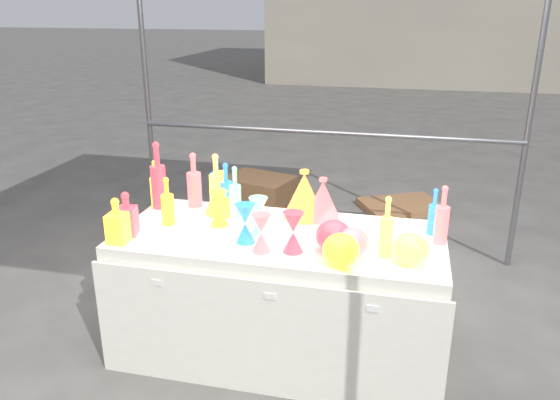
% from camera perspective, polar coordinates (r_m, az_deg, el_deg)
% --- Properties ---
extents(ground, '(80.00, 80.00, 0.00)m').
position_cam_1_polar(ground, '(3.40, 0.00, -15.22)').
color(ground, slate).
rests_on(ground, ground).
extents(display_table, '(1.84, 0.83, 0.75)m').
position_cam_1_polar(display_table, '(3.19, -0.04, -9.82)').
color(display_table, white).
rests_on(display_table, ground).
extents(cardboard_box_closed, '(0.70, 0.59, 0.44)m').
position_cam_1_polar(cardboard_box_closed, '(5.13, -2.19, 0.06)').
color(cardboard_box_closed, '#9E6E47').
rests_on(cardboard_box_closed, ground).
extents(cardboard_box_flat, '(0.94, 0.84, 0.07)m').
position_cam_1_polar(cardboard_box_flat, '(5.63, 12.58, -0.62)').
color(cardboard_box_flat, '#9E6E47').
rests_on(cardboard_box_flat, ground).
extents(bottle_0, '(0.09, 0.09, 0.30)m').
position_cam_1_polar(bottle_0, '(3.47, -12.82, 1.69)').
color(bottle_0, red).
rests_on(bottle_0, display_table).
extents(bottle_1, '(0.09, 0.09, 0.34)m').
position_cam_1_polar(bottle_1, '(3.42, -6.64, 2.08)').
color(bottle_1, '#177E37').
rests_on(bottle_1, display_table).
extents(bottle_2, '(0.10, 0.10, 0.42)m').
position_cam_1_polar(bottle_2, '(3.44, -12.63, 2.55)').
color(bottle_2, '#DD5717').
rests_on(bottle_2, display_table).
extents(bottle_3, '(0.09, 0.09, 0.35)m').
position_cam_1_polar(bottle_3, '(3.44, -8.98, 2.11)').
color(bottle_3, '#2B21C5').
rests_on(bottle_3, display_table).
extents(bottle_4, '(0.11, 0.11, 0.36)m').
position_cam_1_polar(bottle_4, '(3.33, -6.69, 1.82)').
color(bottle_4, '#116C67').
rests_on(bottle_4, display_table).
extents(bottle_5, '(0.08, 0.08, 0.32)m').
position_cam_1_polar(bottle_5, '(3.21, -4.71, 0.79)').
color(bottle_5, '#CD298D').
rests_on(bottle_5, display_table).
extents(bottle_6, '(0.09, 0.09, 0.28)m').
position_cam_1_polar(bottle_6, '(3.19, -11.69, -0.08)').
color(bottle_6, red).
rests_on(bottle_6, display_table).
extents(bottle_7, '(0.08, 0.08, 0.32)m').
position_cam_1_polar(bottle_7, '(3.30, -5.66, 1.23)').
color(bottle_7, '#177E37').
rests_on(bottle_7, display_table).
extents(decanter_0, '(0.10, 0.10, 0.25)m').
position_cam_1_polar(decanter_0, '(3.00, -16.68, -2.07)').
color(decanter_0, red).
rests_on(decanter_0, display_table).
extents(decanter_1, '(0.11, 0.11, 0.25)m').
position_cam_1_polar(decanter_1, '(3.09, -15.72, -1.38)').
color(decanter_1, '#DD5717').
rests_on(decanter_1, display_table).
extents(hourglass_0, '(0.13, 0.13, 0.22)m').
position_cam_1_polar(hourglass_0, '(2.78, 1.38, -3.39)').
color(hourglass_0, '#DD5717').
rests_on(hourglass_0, display_table).
extents(hourglass_1, '(0.12, 0.12, 0.20)m').
position_cam_1_polar(hourglass_1, '(2.79, -1.98, -3.46)').
color(hourglass_1, '#2B21C5').
rests_on(hourglass_1, display_table).
extents(hourglass_3, '(0.14, 0.14, 0.21)m').
position_cam_1_polar(hourglass_3, '(3.00, -2.27, -1.65)').
color(hourglass_3, '#CD298D').
rests_on(hourglass_3, display_table).
extents(hourglass_4, '(0.13, 0.13, 0.21)m').
position_cam_1_polar(hourglass_4, '(3.14, -6.40, -0.86)').
color(hourglass_4, red).
rests_on(hourglass_4, display_table).
extents(hourglass_5, '(0.14, 0.14, 0.21)m').
position_cam_1_polar(hourglass_5, '(2.90, -3.66, -2.46)').
color(hourglass_5, '#177E37').
rests_on(hourglass_5, display_table).
extents(globe_0, '(0.20, 0.20, 0.14)m').
position_cam_1_polar(globe_0, '(2.67, 6.38, -5.38)').
color(globe_0, red).
rests_on(globe_0, display_table).
extents(globe_1, '(0.21, 0.21, 0.14)m').
position_cam_1_polar(globe_1, '(2.74, 13.49, -5.18)').
color(globe_1, '#116C67').
rests_on(globe_1, display_table).
extents(globe_2, '(0.24, 0.24, 0.15)m').
position_cam_1_polar(globe_2, '(2.82, 5.60, -3.93)').
color(globe_2, '#DD5717').
rests_on(globe_2, display_table).
extents(globe_3, '(0.19, 0.19, 0.13)m').
position_cam_1_polar(globe_3, '(2.77, 7.60, -4.57)').
color(globe_3, '#2B21C5').
rests_on(globe_3, display_table).
extents(lampshade_0, '(0.27, 0.27, 0.26)m').
position_cam_1_polar(lampshade_0, '(3.32, -6.04, 0.84)').
color(lampshade_0, '#FFFA35').
rests_on(lampshade_0, display_table).
extents(lampshade_1, '(0.30, 0.30, 0.29)m').
position_cam_1_polar(lampshade_1, '(3.22, 2.53, 0.64)').
color(lampshade_1, '#FFFA35').
rests_on(lampshade_1, display_table).
extents(lampshade_2, '(0.26, 0.26, 0.25)m').
position_cam_1_polar(lampshade_2, '(3.21, 4.48, 0.15)').
color(lampshade_2, '#2B21C5').
rests_on(lampshade_2, display_table).
extents(bottle_8, '(0.08, 0.08, 0.27)m').
position_cam_1_polar(bottle_8, '(3.10, 15.79, -1.15)').
color(bottle_8, '#177E37').
rests_on(bottle_8, display_table).
extents(bottle_10, '(0.09, 0.09, 0.32)m').
position_cam_1_polar(bottle_10, '(2.98, 16.61, -1.50)').
color(bottle_10, '#2B21C5').
rests_on(bottle_10, display_table).
extents(bottle_11, '(0.07, 0.07, 0.32)m').
position_cam_1_polar(bottle_11, '(2.78, 11.09, -2.70)').
color(bottle_11, '#116C67').
rests_on(bottle_11, display_table).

